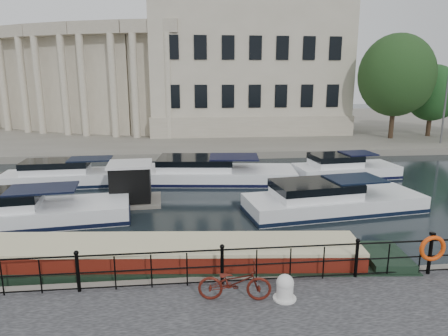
% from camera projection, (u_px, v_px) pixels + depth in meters
% --- Properties ---
extents(ground_plane, '(160.00, 160.00, 0.00)m').
position_uv_depth(ground_plane, '(216.00, 265.00, 13.83)').
color(ground_plane, black).
rests_on(ground_plane, ground).
extents(far_bank, '(120.00, 42.00, 0.55)m').
position_uv_depth(far_bank, '(190.00, 125.00, 51.57)').
color(far_bank, '#6B665B').
rests_on(far_bank, ground_plane).
extents(railing, '(24.14, 0.14, 1.22)m').
position_uv_depth(railing, '(222.00, 263.00, 11.38)').
color(railing, black).
rests_on(railing, near_quay).
extents(civic_building, '(53.55, 31.84, 16.85)m').
position_uv_depth(civic_building, '(181.00, 71.00, 45.80)').
color(civic_building, '#ADA38C').
rests_on(civic_building, far_bank).
extents(bicycle, '(2.02, 0.92, 1.03)m').
position_uv_depth(bicycle, '(235.00, 282.00, 10.59)').
color(bicycle, '#4D150D').
rests_on(bicycle, near_quay).
extents(mooring_bollard, '(0.63, 0.63, 0.71)m').
position_uv_depth(mooring_bollard, '(285.00, 288.00, 10.66)').
color(mooring_bollard, silver).
rests_on(mooring_bollard, near_quay).
extents(life_ring_post, '(0.81, 0.21, 1.33)m').
position_uv_depth(life_ring_post, '(432.00, 249.00, 11.86)').
color(life_ring_post, black).
rests_on(life_ring_post, near_quay).
extents(narrowboat, '(16.27, 3.65, 1.59)m').
position_uv_depth(narrowboat, '(159.00, 267.00, 12.95)').
color(narrowboat, black).
rests_on(narrowboat, ground_plane).
extents(harbour_hut, '(3.11, 2.64, 2.18)m').
position_uv_depth(harbour_hut, '(131.00, 185.00, 20.50)').
color(harbour_hut, '#6B665B').
rests_on(harbour_hut, ground_plane).
extents(cabin_cruisers, '(26.34, 10.69, 1.99)m').
position_uv_depth(cabin_cruisers, '(195.00, 188.00, 22.18)').
color(cabin_cruisers, white).
rests_on(cabin_cruisers, ground_plane).
extents(trees, '(16.31, 7.10, 9.81)m').
position_uv_depth(trees, '(434.00, 84.00, 38.33)').
color(trees, black).
rests_on(trees, far_bank).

